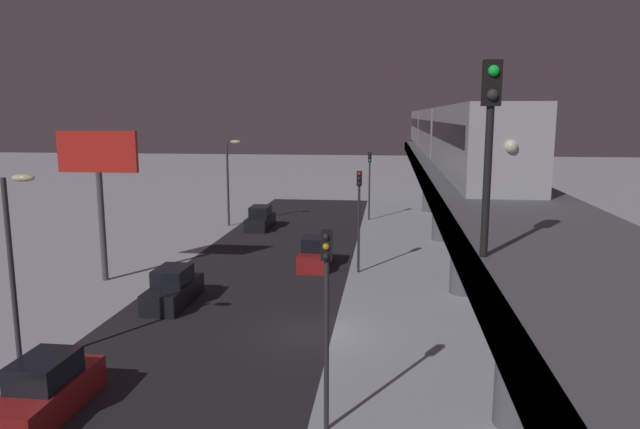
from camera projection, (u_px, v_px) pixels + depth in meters
ground_plane at (313, 333)px, 26.33m from camera, size 240.00×240.00×0.00m
avenue_asphalt at (214, 329)px, 26.87m from camera, size 11.00×84.00×0.01m
elevated_railway at (485, 209)px, 24.48m from camera, size 5.00×84.00×6.86m
subway_train at (441, 130)px, 47.04m from camera, size 2.94×55.47×3.40m
rail_signal at (490, 125)px, 11.65m from camera, size 0.36×0.41×4.00m
sedan_red at (315, 255)px, 37.91m from camera, size 1.91×4.41×1.97m
sedan_black_2 at (173, 289)px, 30.33m from camera, size 1.80×4.70×1.97m
sedan_red_2 at (46, 391)px, 19.12m from camera, size 1.80×4.64×1.97m
sedan_black_3 at (260, 219)px, 50.68m from camera, size 1.80×4.80×1.97m
traffic_light_near at (327, 302)px, 17.56m from camera, size 0.32×0.44×6.40m
traffic_light_mid at (359, 207)px, 35.88m from camera, size 0.32×0.44×6.40m
traffic_light_far at (369, 176)px, 54.20m from camera, size 0.32×0.44×6.40m
commercial_billboard at (98, 167)px, 33.71m from camera, size 4.80×0.36×8.90m
street_lamp_near at (15, 248)px, 21.87m from camera, size 1.35×0.44×7.65m
street_lamp_far at (230, 172)px, 51.24m from camera, size 1.35×0.44×7.65m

